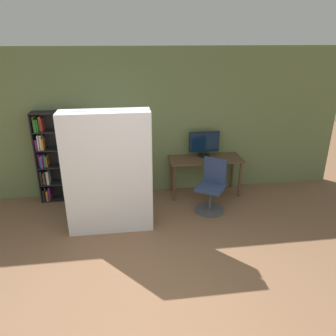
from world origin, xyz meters
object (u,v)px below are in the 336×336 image
(monitor, at_px, (204,143))
(office_chair, at_px, (211,190))
(mattress_far, at_px, (109,171))
(bookshelf, at_px, (56,157))
(mattress_near, at_px, (109,176))

(monitor, bearing_deg, office_chair, -92.70)
(mattress_far, bearing_deg, monitor, 31.41)
(office_chair, bearing_deg, mattress_far, -170.43)
(bookshelf, relative_size, mattress_near, 0.87)
(office_chair, height_order, mattress_near, mattress_near)
(office_chair, height_order, mattress_far, mattress_far)
(bookshelf, distance_m, mattress_near, 1.63)
(monitor, height_order, mattress_far, mattress_far)
(monitor, relative_size, office_chair, 0.63)
(bookshelf, bearing_deg, office_chair, -16.79)
(bookshelf, xyz_separation_m, mattress_far, (0.98, -1.10, 0.13))
(mattress_far, bearing_deg, mattress_near, -90.00)
(monitor, xyz_separation_m, mattress_near, (-1.74, -1.26, -0.03))
(monitor, xyz_separation_m, office_chair, (-0.04, -0.78, -0.61))
(mattress_near, bearing_deg, monitor, 35.93)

